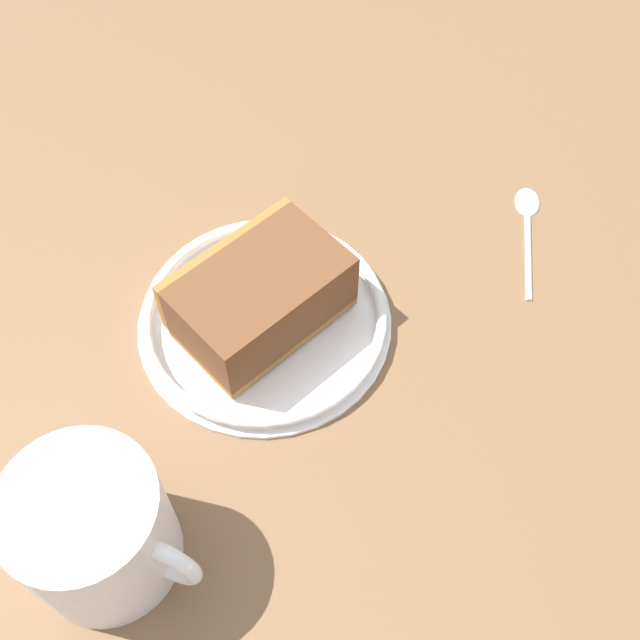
{
  "coord_description": "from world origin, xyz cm",
  "views": [
    {
      "loc": [
        -11.25,
        -28.53,
        47.08
      ],
      "look_at": [
        0.71,
        -2.3,
        3.0
      ],
      "focal_mm": 44.1,
      "sensor_mm": 36.0,
      "label": 1
    }
  ],
  "objects_px": {
    "small_plate": "(265,318)",
    "teaspoon": "(529,215)",
    "tea_mug": "(95,530)",
    "cake_slice": "(260,296)"
  },
  "relations": [
    {
      "from": "cake_slice",
      "to": "tea_mug",
      "type": "bearing_deg",
      "value": -141.14
    },
    {
      "from": "cake_slice",
      "to": "tea_mug",
      "type": "xyz_separation_m",
      "value": [
        -0.15,
        -0.12,
        0.01
      ]
    },
    {
      "from": "tea_mug",
      "to": "teaspoon",
      "type": "distance_m",
      "value": 0.39
    },
    {
      "from": "small_plate",
      "to": "tea_mug",
      "type": "relative_size",
      "value": 1.88
    },
    {
      "from": "cake_slice",
      "to": "teaspoon",
      "type": "xyz_separation_m",
      "value": [
        0.23,
        0.0,
        -0.03
      ]
    },
    {
      "from": "small_plate",
      "to": "teaspoon",
      "type": "xyz_separation_m",
      "value": [
        0.22,
        0.01,
        -0.0
      ]
    },
    {
      "from": "small_plate",
      "to": "tea_mug",
      "type": "bearing_deg",
      "value": -141.92
    },
    {
      "from": "cake_slice",
      "to": "teaspoon",
      "type": "distance_m",
      "value": 0.23
    },
    {
      "from": "small_plate",
      "to": "cake_slice",
      "type": "distance_m",
      "value": 0.03
    },
    {
      "from": "small_plate",
      "to": "tea_mug",
      "type": "distance_m",
      "value": 0.19
    }
  ]
}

